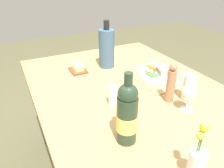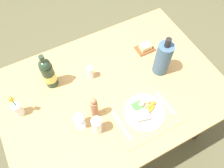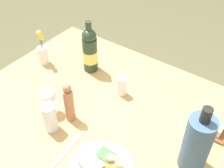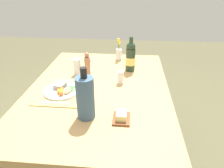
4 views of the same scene
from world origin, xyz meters
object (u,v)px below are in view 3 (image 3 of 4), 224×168
cooler_bottle (197,143)px  wine_glass (49,96)px  dinner_plate (101,168)px  butter_dish (213,129)px  dining_table (116,130)px  fork (68,149)px  salt_shaker (122,86)px  wine_bottle (90,50)px  pepper_mill (69,103)px  flower_vase (43,52)px  water_tumbler (50,119)px

cooler_bottle → wine_glass: size_ratio=2.30×
dinner_plate → butter_dish: bearing=57.5°
dining_table → wine_glass: wine_glass is taller
fork → butter_dish: 0.63m
wine_glass → cooler_bottle: bearing=10.2°
salt_shaker → wine_glass: bearing=-124.5°
wine_bottle → pepper_mill: bearing=-65.1°
cooler_bottle → wine_bottle: cooler_bottle is taller
dining_table → pepper_mill: pepper_mill is taller
flower_vase → cooler_bottle: cooler_bottle is taller
wine_bottle → butter_dish: 0.73m
butter_dish → dinner_plate: bearing=-122.5°
wine_bottle → butter_dish: wine_bottle is taller
wine_glass → dining_table: bearing=25.7°
dining_table → butter_dish: bearing=26.4°
wine_glass → pepper_mill: (0.11, 0.02, 0.00)m
water_tumbler → butter_dish: 0.71m
fork → water_tumbler: (-0.14, 0.05, 0.05)m
dining_table → butter_dish: butter_dish is taller
water_tumbler → wine_bottle: size_ratio=0.47×
wine_glass → salt_shaker: wine_glass is taller
flower_vase → wine_glass: size_ratio=1.59×
water_tumbler → butter_dish: (0.59, 0.40, -0.04)m
dining_table → salt_shaker: salt_shaker is taller
wine_bottle → salt_shaker: (0.25, -0.07, -0.07)m
fork → wine_bottle: 0.56m
water_tumbler → wine_bottle: wine_bottle is taller
fork → water_tumbler: size_ratio=1.57×
wine_glass → salt_shaker: bearing=55.5°
butter_dish → salt_shaker: bearing=-176.1°
fork → wine_bottle: bearing=115.3°
cooler_bottle → wine_bottle: bearing=160.9°
dinner_plate → fork: dinner_plate is taller
pepper_mill → butter_dish: size_ratio=1.60×
wine_glass → wine_bottle: size_ratio=0.46×
flower_vase → fork: bearing=-35.3°
dinner_plate → cooler_bottle: cooler_bottle is taller
flower_vase → wine_bottle: wine_bottle is taller
dinner_plate → wine_bottle: bearing=132.6°
pepper_mill → salt_shaker: bearing=70.8°
wine_bottle → salt_shaker: 0.27m
flower_vase → pepper_mill: bearing=-29.1°
fork → pepper_mill: 0.20m
pepper_mill → dinner_plate: bearing=-25.5°
fork → wine_bottle: size_ratio=0.73×
cooler_bottle → butter_dish: size_ratio=2.44×
salt_shaker → cooler_bottle: bearing=-21.3°
wine_glass → fork: bearing=-28.8°
fork → dinner_plate: bearing=-1.7°
flower_vase → wine_glass: bearing=-39.3°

